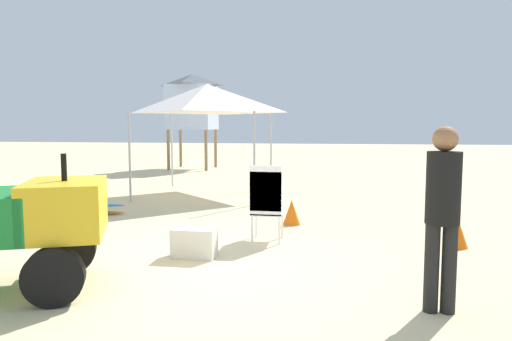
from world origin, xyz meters
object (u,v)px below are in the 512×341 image
Objects in this scene: surfboard_pile at (62,209)px; traffic_cone_near at (292,212)px; lifeguard_near_center at (443,206)px; traffic_cone_far at (456,231)px; stacked_plastic_chairs at (267,198)px; cooler_box at (194,243)px; lifeguard_tower at (192,102)px; popup_canopy at (207,99)px.

traffic_cone_near is (4.65, -0.18, 0.11)m from surfboard_pile.
lifeguard_near_center is 2.81m from traffic_cone_far.
stacked_plastic_chairs is 2.03× the size of cooler_box.
surfboard_pile is 0.65× the size of lifeguard_tower.
stacked_plastic_chairs is at bearing -101.81° from traffic_cone_near.
lifeguard_tower is at bearing 91.85° from surfboard_pile.
traffic_cone_near is (2.49, -3.43, -2.26)m from popup_canopy.
lifeguard_near_center is at bearing -107.29° from traffic_cone_far.
popup_canopy is (-4.23, 7.21, 1.45)m from lifeguard_near_center.
surfboard_pile is 4.56m from popup_canopy.
lifeguard_near_center is 0.60× the size of popup_canopy.
traffic_cone_near is at bearing -2.25° from surfboard_pile.
traffic_cone_near is at bearing 78.19° from stacked_plastic_chairs.
lifeguard_near_center is at bearing -26.95° from cooler_box.
lifeguard_near_center is 3.75× the size of traffic_cone_far.
lifeguard_near_center is at bearing -65.23° from traffic_cone_near.
traffic_cone_near is 2.82m from traffic_cone_far.
traffic_cone_far is 0.81× the size of cooler_box.
lifeguard_tower reaches higher than stacked_plastic_chairs.
lifeguard_tower is 13.48m from cooler_box.
traffic_cone_near is (-1.74, 3.78, -0.81)m from lifeguard_near_center.
traffic_cone_near is (0.28, 1.33, -0.47)m from stacked_plastic_chairs.
lifeguard_near_center reaches higher than stacked_plastic_chairs.
lifeguard_tower is 8.08× the size of traffic_cone_far.
traffic_cone_near is (4.98, -10.36, -2.54)m from lifeguard_tower.
cooler_box is at bearing -76.82° from popup_canopy.
stacked_plastic_chairs reaches higher than surfboard_pile.
popup_canopy is 5.10× the size of cooler_box.
traffic_cone_near is at bearing 154.67° from traffic_cone_far.
surfboard_pile is 7.57m from lifeguard_near_center.
lifeguard_near_center reaches higher than cooler_box.
traffic_cone_near reaches higher than surfboard_pile.
cooler_box is (1.34, -5.74, -2.29)m from popup_canopy.
popup_canopy is at bearing 125.99° from traffic_cone_near.
traffic_cone_far reaches higher than surfboard_pile.
stacked_plastic_chairs reaches higher than traffic_cone_near.
lifeguard_tower is at bearing 109.73° from popup_canopy.
surfboard_pile is 4.65m from traffic_cone_near.
stacked_plastic_chairs is 4.66m from surfboard_pile.
lifeguard_near_center is (2.02, -2.44, 0.34)m from stacked_plastic_chairs.
popup_canopy is 7.20m from traffic_cone_far.
traffic_cone_far is (5.03, -4.63, -2.25)m from popup_canopy.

